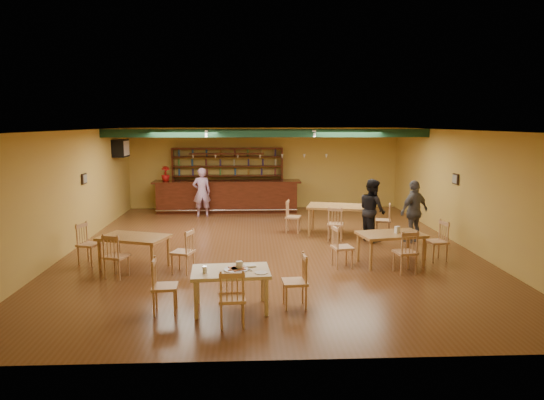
{
  "coord_description": "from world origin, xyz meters",
  "views": [
    {
      "loc": [
        -0.5,
        -12.17,
        3.19
      ],
      "look_at": [
        0.06,
        0.6,
        1.15
      ],
      "focal_mm": 32.12,
      "sensor_mm": 36.0,
      "label": 1
    }
  ],
  "objects_px": {
    "dining_table_b": "(337,220)",
    "patron_bar": "(202,192)",
    "bar_counter": "(227,196)",
    "dining_table_d": "(390,249)",
    "near_table": "(231,290)",
    "patron_right_a": "(372,210)",
    "dining_table_c": "(135,252)"
  },
  "relations": [
    {
      "from": "dining_table_b",
      "to": "patron_bar",
      "type": "xyz_separation_m",
      "value": [
        -4.16,
        2.86,
        0.42
      ]
    },
    {
      "from": "patron_bar",
      "to": "bar_counter",
      "type": "bearing_deg",
      "value": -147.62
    },
    {
      "from": "dining_table_d",
      "to": "patron_bar",
      "type": "relative_size",
      "value": 0.85
    },
    {
      "from": "dining_table_d",
      "to": "patron_bar",
      "type": "bearing_deg",
      "value": 118.9
    },
    {
      "from": "bar_counter",
      "to": "near_table",
      "type": "bearing_deg",
      "value": -86.99
    },
    {
      "from": "bar_counter",
      "to": "patron_right_a",
      "type": "xyz_separation_m",
      "value": [
        4.13,
        -4.49,
        0.28
      ]
    },
    {
      "from": "dining_table_c",
      "to": "patron_right_a",
      "type": "distance_m",
      "value": 6.31
    },
    {
      "from": "dining_table_b",
      "to": "dining_table_c",
      "type": "bearing_deg",
      "value": -134.39
    },
    {
      "from": "bar_counter",
      "to": "near_table",
      "type": "height_order",
      "value": "bar_counter"
    },
    {
      "from": "dining_table_b",
      "to": "patron_right_a",
      "type": "relative_size",
      "value": 0.99
    },
    {
      "from": "patron_bar",
      "to": "dining_table_d",
      "type": "bearing_deg",
      "value": 116.95
    },
    {
      "from": "dining_table_d",
      "to": "dining_table_c",
      "type": "bearing_deg",
      "value": 170.2
    },
    {
      "from": "near_table",
      "to": "bar_counter",
      "type": "bearing_deg",
      "value": 89.21
    },
    {
      "from": "dining_table_b",
      "to": "near_table",
      "type": "relative_size",
      "value": 1.27
    },
    {
      "from": "dining_table_c",
      "to": "patron_right_a",
      "type": "bearing_deg",
      "value": 40.3
    },
    {
      "from": "patron_bar",
      "to": "patron_right_a",
      "type": "xyz_separation_m",
      "value": [
        4.96,
        -3.66,
        0.01
      ]
    },
    {
      "from": "patron_right_a",
      "to": "dining_table_b",
      "type": "bearing_deg",
      "value": 29.34
    },
    {
      "from": "near_table",
      "to": "patron_right_a",
      "type": "relative_size",
      "value": 0.78
    },
    {
      "from": "near_table",
      "to": "patron_right_a",
      "type": "height_order",
      "value": "patron_right_a"
    },
    {
      "from": "dining_table_b",
      "to": "near_table",
      "type": "height_order",
      "value": "dining_table_b"
    },
    {
      "from": "patron_bar",
      "to": "dining_table_b",
      "type": "bearing_deg",
      "value": 133.0
    },
    {
      "from": "dining_table_d",
      "to": "near_table",
      "type": "relative_size",
      "value": 1.09
    },
    {
      "from": "dining_table_d",
      "to": "patron_bar",
      "type": "xyz_separation_m",
      "value": [
        -4.84,
        5.89,
        0.48
      ]
    },
    {
      "from": "dining_table_b",
      "to": "dining_table_c",
      "type": "height_order",
      "value": "dining_table_b"
    },
    {
      "from": "dining_table_b",
      "to": "near_table",
      "type": "distance_m",
      "value": 6.3
    },
    {
      "from": "dining_table_b",
      "to": "dining_table_c",
      "type": "xyz_separation_m",
      "value": [
        -5.06,
        -3.1,
        -0.06
      ]
    },
    {
      "from": "dining_table_b",
      "to": "patron_right_a",
      "type": "xyz_separation_m",
      "value": [
        0.8,
        -0.8,
        0.43
      ]
    },
    {
      "from": "dining_table_c",
      "to": "bar_counter",
      "type": "bearing_deg",
      "value": 94.58
    },
    {
      "from": "bar_counter",
      "to": "patron_bar",
      "type": "height_order",
      "value": "patron_bar"
    },
    {
      "from": "near_table",
      "to": "dining_table_b",
      "type": "bearing_deg",
      "value": 59.38
    },
    {
      "from": "patron_right_a",
      "to": "dining_table_c",
      "type": "bearing_deg",
      "value": 95.74
    },
    {
      "from": "near_table",
      "to": "patron_bar",
      "type": "relative_size",
      "value": 0.79
    }
  ]
}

